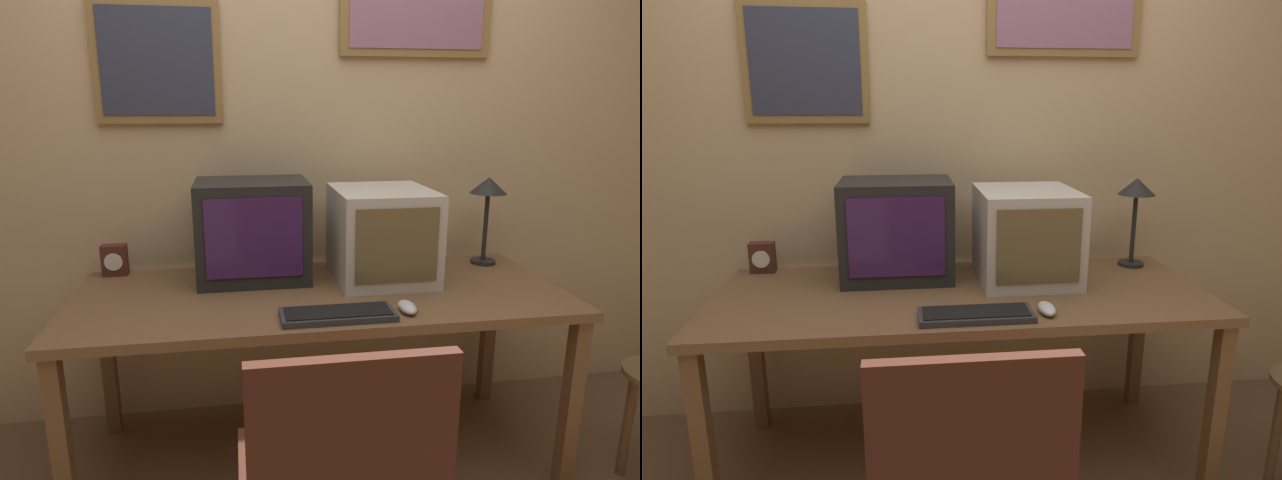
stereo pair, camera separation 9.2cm
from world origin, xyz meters
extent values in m
cube|color=#D1B284|center=(0.00, 1.16, 1.30)|extent=(8.00, 0.05, 2.60)
cube|color=olive|center=(-0.61, 1.12, 1.63)|extent=(0.52, 0.02, 0.50)
cube|color=#33384C|center=(-0.61, 1.11, 1.63)|extent=(0.46, 0.01, 0.43)
cube|color=brown|center=(0.00, 0.67, 0.73)|extent=(1.89, 0.77, 0.04)
cube|color=brown|center=(-0.90, 0.33, 0.36)|extent=(0.06, 0.06, 0.71)
cube|color=brown|center=(0.90, 0.33, 0.36)|extent=(0.06, 0.06, 0.71)
cube|color=brown|center=(-0.90, 1.01, 0.36)|extent=(0.06, 0.06, 0.71)
cube|color=brown|center=(0.90, 1.01, 0.36)|extent=(0.06, 0.06, 0.71)
cube|color=black|center=(-0.25, 0.88, 0.95)|extent=(0.45, 0.34, 0.41)
cube|color=#3D1E56|center=(-0.25, 0.70, 0.96)|extent=(0.37, 0.01, 0.31)
cube|color=beige|center=(0.28, 0.80, 0.94)|extent=(0.39, 0.43, 0.37)
cube|color=brown|center=(0.28, 0.58, 0.94)|extent=(0.32, 0.01, 0.28)
cube|color=#333338|center=(0.02, 0.39, 0.76)|extent=(0.39, 0.15, 0.02)
cube|color=black|center=(0.02, 0.39, 0.77)|extent=(0.36, 0.12, 0.00)
ellipsoid|color=silver|center=(0.27, 0.40, 0.77)|extent=(0.06, 0.12, 0.04)
cube|color=#4C231E|center=(-0.83, 1.00, 0.81)|extent=(0.10, 0.06, 0.13)
cylinder|color=white|center=(-0.83, 0.97, 0.81)|extent=(0.07, 0.01, 0.07)
cylinder|color=black|center=(0.80, 0.92, 0.76)|extent=(0.11, 0.11, 0.02)
cylinder|color=black|center=(0.80, 0.92, 0.92)|extent=(0.02, 0.02, 0.32)
cone|color=black|center=(0.80, 0.92, 1.11)|extent=(0.16, 0.16, 0.07)
cube|color=#472319|center=(-0.08, -0.07, 0.48)|extent=(0.50, 0.50, 0.04)
cube|color=#472319|center=(-0.08, -0.30, 0.73)|extent=(0.46, 0.04, 0.46)
cylinder|color=brown|center=(1.19, 0.37, 0.24)|extent=(0.04, 0.04, 0.47)
camera|label=1|loc=(-0.31, -1.28, 1.46)|focal=30.00mm
camera|label=2|loc=(-0.22, -1.29, 1.46)|focal=30.00mm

